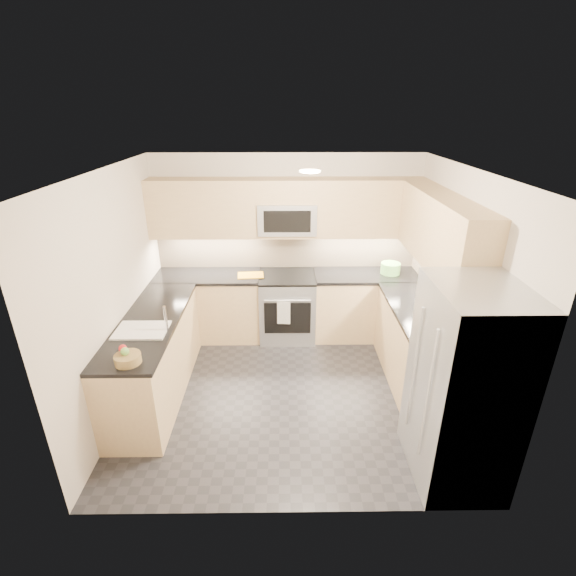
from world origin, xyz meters
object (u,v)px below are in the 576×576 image
object	(u,v)px
cutting_board	(251,275)
microwave	(287,218)
refrigerator	(464,387)
fruit_basket	(128,359)
utensil_bowl	(390,268)
gas_range	(287,307)

from	to	relation	value
cutting_board	microwave	bearing A→B (deg)	16.11
refrigerator	cutting_board	bearing A→B (deg)	128.95
cutting_board	fruit_basket	distance (m)	2.29
microwave	cutting_board	xyz separation A→B (m)	(-0.50, -0.14, -0.75)
refrigerator	fruit_basket	distance (m)	2.91
microwave	utensil_bowl	xyz separation A→B (m)	(1.41, -0.09, -0.69)
cutting_board	gas_range	bearing A→B (deg)	2.10
utensil_bowl	gas_range	bearing A→B (deg)	-178.39
gas_range	fruit_basket	size ratio (longest dim) A/B	3.91
utensil_bowl	fruit_basket	xyz separation A→B (m)	(-2.85, -2.14, -0.03)
microwave	cutting_board	size ratio (longest dim) A/B	2.19
refrigerator	utensil_bowl	size ratio (longest dim) A/B	6.87
utensil_bowl	cutting_board	bearing A→B (deg)	-178.26
utensil_bowl	fruit_basket	size ratio (longest dim) A/B	1.12
cutting_board	fruit_basket	world-z (taller)	fruit_basket
gas_range	refrigerator	distance (m)	2.86
microwave	utensil_bowl	size ratio (longest dim) A/B	2.90
gas_range	utensil_bowl	xyz separation A→B (m)	(1.41, 0.04, 0.56)
microwave	refrigerator	distance (m)	3.04
utensil_bowl	cutting_board	xyz separation A→B (m)	(-1.91, -0.06, -0.07)
microwave	utensil_bowl	bearing A→B (deg)	-3.46
gas_range	refrigerator	size ratio (longest dim) A/B	0.51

